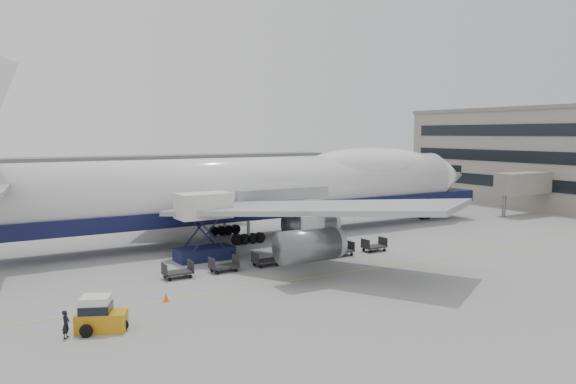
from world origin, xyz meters
TOP-DOWN VIEW (x-y plane):
  - ground at (0.00, 0.00)m, footprint 260.00×260.00m
  - apron_line at (0.00, -6.00)m, footprint 60.00×0.15m
  - hangar at (-10.00, 70.00)m, footprint 110.00×8.00m
  - airliner at (0.64, 12.00)m, footprint 67.00×55.30m
  - catering_truck at (-9.79, 4.52)m, footprint 5.24×3.69m
  - baggage_tug at (-22.20, -9.70)m, footprint 3.21×2.55m
  - ground_worker at (-24.09, -9.95)m, footprint 0.64×0.70m
  - traffic_cone at (-17.01, -6.18)m, footprint 0.42×0.42m
  - dolly_0 at (-14.15, -0.57)m, footprint 2.30×1.35m
  - dolly_1 at (-10.13, -0.57)m, footprint 2.30×1.35m
  - dolly_2 at (-6.11, -0.57)m, footprint 2.30×1.35m
  - dolly_3 at (-2.09, -0.57)m, footprint 2.30×1.35m
  - dolly_4 at (1.93, -0.57)m, footprint 2.30×1.35m
  - dolly_5 at (5.95, -0.57)m, footprint 2.30×1.35m

SIDE VIEW (x-z plane):
  - ground at x=0.00m, z-range 0.00..0.00m
  - apron_line at x=0.00m, z-range 0.00..0.01m
  - traffic_cone at x=-17.01m, z-range -0.02..0.61m
  - dolly_0 at x=-14.15m, z-range -0.12..1.18m
  - dolly_1 at x=-10.13m, z-range -0.12..1.18m
  - dolly_2 at x=-6.11m, z-range -0.12..1.18m
  - dolly_3 at x=-2.09m, z-range -0.12..1.18m
  - dolly_4 at x=1.93m, z-range -0.12..1.18m
  - dolly_5 at x=5.95m, z-range -0.12..1.18m
  - ground_worker at x=-24.09m, z-range 0.00..1.60m
  - baggage_tug at x=-22.20m, z-range -0.12..1.96m
  - catering_truck at x=-9.79m, z-range 0.38..6.52m
  - hangar at x=-10.00m, z-range 0.00..7.00m
  - airliner at x=0.64m, z-range -4.37..15.61m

